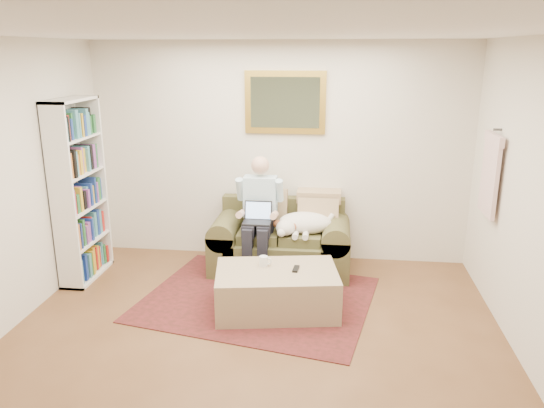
% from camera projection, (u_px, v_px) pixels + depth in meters
% --- Properties ---
extents(room_shell, '(4.51, 5.00, 2.61)m').
position_uv_depth(room_shell, '(250.00, 203.00, 4.27)').
color(room_shell, brown).
rests_on(room_shell, ground).
extents(rug, '(2.57, 2.22, 0.01)m').
position_uv_depth(rug, '(257.00, 299.00, 5.49)').
color(rug, black).
rests_on(rug, room_shell).
extents(sofa, '(1.59, 0.81, 0.95)m').
position_uv_depth(sofa, '(281.00, 247.00, 6.18)').
color(sofa, brown).
rests_on(sofa, room_shell).
extents(seated_man, '(0.52, 0.75, 1.34)m').
position_uv_depth(seated_man, '(258.00, 218.00, 5.96)').
color(seated_man, '#8CC3D8').
rests_on(seated_man, sofa).
extents(laptop, '(0.31, 0.24, 0.22)m').
position_uv_depth(laptop, '(258.00, 217.00, 5.89)').
color(laptop, black).
rests_on(laptop, seated_man).
extents(sleeping_dog, '(0.66, 0.41, 0.24)m').
position_uv_depth(sleeping_dog, '(305.00, 223.00, 5.98)').
color(sleeping_dog, white).
rests_on(sleeping_dog, sofa).
extents(ottoman, '(1.28, 0.93, 0.43)m').
position_uv_depth(ottoman, '(277.00, 290.00, 5.20)').
color(ottoman, tan).
rests_on(ottoman, room_shell).
extents(coffee_mug, '(0.08, 0.08, 0.10)m').
position_uv_depth(coffee_mug, '(264.00, 261.00, 5.24)').
color(coffee_mug, white).
rests_on(coffee_mug, ottoman).
extents(tv_remote, '(0.06, 0.15, 0.02)m').
position_uv_depth(tv_remote, '(296.00, 269.00, 5.15)').
color(tv_remote, black).
rests_on(tv_remote, ottoman).
extents(bookshelf, '(0.28, 0.80, 2.00)m').
position_uv_depth(bookshelf, '(79.00, 191.00, 5.79)').
color(bookshelf, white).
rests_on(bookshelf, room_shell).
extents(wall_mirror, '(0.94, 0.04, 0.72)m').
position_uv_depth(wall_mirror, '(285.00, 102.00, 6.11)').
color(wall_mirror, gold).
rests_on(wall_mirror, room_shell).
extents(hanging_shirt, '(0.06, 0.52, 0.90)m').
position_uv_depth(hanging_shirt, '(491.00, 170.00, 5.19)').
color(hanging_shirt, beige).
rests_on(hanging_shirt, room_shell).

